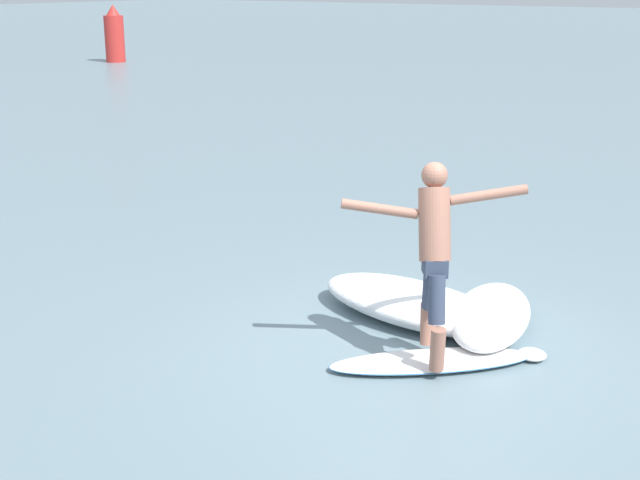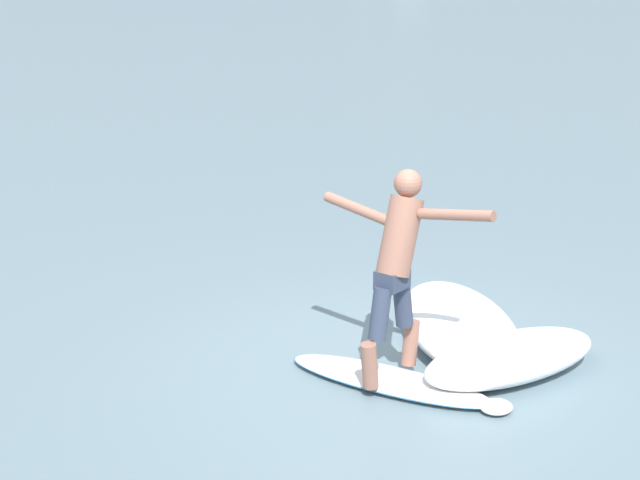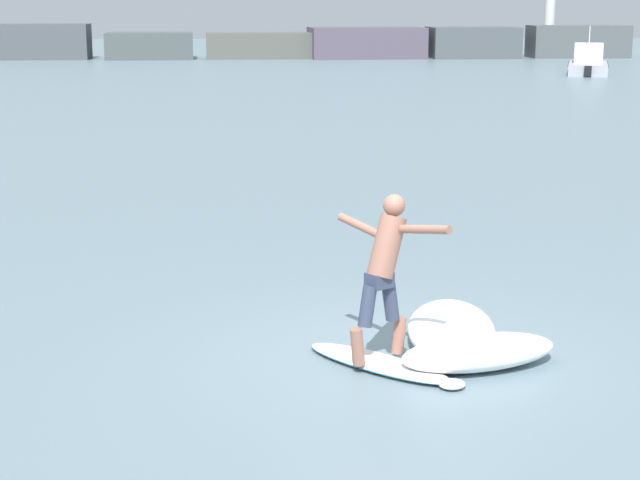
{
  "view_description": "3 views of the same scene",
  "coord_description": "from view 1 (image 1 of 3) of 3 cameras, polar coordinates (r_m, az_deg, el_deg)",
  "views": [
    {
      "loc": [
        -6.83,
        -3.78,
        3.39
      ],
      "look_at": [
        -0.41,
        0.76,
        1.07
      ],
      "focal_mm": 50.0,
      "sensor_mm": 36.0,
      "label": 1
    },
    {
      "loc": [
        -2.85,
        -8.15,
        3.92
      ],
      "look_at": [
        -0.47,
        0.9,
        0.95
      ],
      "focal_mm": 60.0,
      "sensor_mm": 36.0,
      "label": 2
    },
    {
      "loc": [
        -1.42,
        -11.07,
        3.81
      ],
      "look_at": [
        -0.69,
        1.54,
        0.98
      ],
      "focal_mm": 60.0,
      "sensor_mm": 36.0,
      "label": 3
    }
  ],
  "objects": [
    {
      "name": "ground_plane",
      "position": [
        8.51,
        5.81,
        -7.11
      ],
      "size": [
        200.0,
        200.0,
        0.0
      ],
      "primitive_type": "plane",
      "color": "slate"
    },
    {
      "name": "surfboard",
      "position": [
        8.23,
        7.37,
        -7.68
      ],
      "size": [
        1.72,
        1.75,
        0.23
      ],
      "color": "white",
      "rests_on": "ground"
    },
    {
      "name": "surfer",
      "position": [
        7.92,
        7.32,
        -0.3
      ],
      "size": [
        1.06,
        1.37,
        1.76
      ],
      "color": "#9C6653",
      "rests_on": "surfboard"
    },
    {
      "name": "channel_marker_buoy",
      "position": [
        38.69,
        -13.02,
        12.61
      ],
      "size": [
        0.81,
        0.81,
        2.32
      ],
      "color": "red",
      "rests_on": "ground"
    },
    {
      "name": "wave_foam_at_tail",
      "position": [
        9.02,
        10.87,
        -4.76
      ],
      "size": [
        1.92,
        1.25,
        0.35
      ],
      "color": "white",
      "rests_on": "ground"
    },
    {
      "name": "wave_foam_at_nose",
      "position": [
        9.22,
        5.99,
        -4.05
      ],
      "size": [
        1.29,
        2.34,
        0.35
      ],
      "color": "white",
      "rests_on": "ground"
    }
  ]
}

